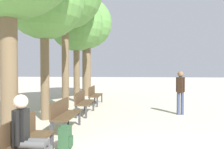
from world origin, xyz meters
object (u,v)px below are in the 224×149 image
(tree_row_3, at_px, (76,25))
(backpack, at_px, (65,138))
(bench_row_0, at_px, (23,139))
(bench_row_1, at_px, (64,113))
(pedestrian_near, at_px, (180,90))
(bench_row_2, at_px, (83,101))
(tree_row_1, at_px, (44,0))
(person_seated, at_px, (28,132))
(tree_row_4, at_px, (86,24))
(bench_row_3, at_px, (94,94))

(tree_row_3, xyz_separation_m, backpack, (1.49, -7.19, -3.58))
(bench_row_0, xyz_separation_m, bench_row_1, (0.00, 2.42, 0.00))
(tree_row_3, bearing_deg, pedestrian_near, -33.97)
(bench_row_1, xyz_separation_m, backpack, (0.46, -1.47, -0.25))
(backpack, relative_size, pedestrian_near, 0.31)
(bench_row_2, relative_size, tree_row_1, 0.29)
(bench_row_1, bearing_deg, bench_row_0, -90.00)
(bench_row_2, xyz_separation_m, pedestrian_near, (3.51, 0.25, 0.41))
(bench_row_2, distance_m, tree_row_1, 3.70)
(tree_row_1, bearing_deg, backpack, -62.27)
(person_seated, bearing_deg, bench_row_0, 127.09)
(bench_row_2, relative_size, backpack, 3.16)
(bench_row_1, xyz_separation_m, pedestrian_near, (3.51, 2.67, 0.41))
(bench_row_0, bearing_deg, bench_row_1, 90.00)
(tree_row_3, height_order, backpack, tree_row_3)
(tree_row_1, bearing_deg, bench_row_2, 45.38)
(tree_row_3, relative_size, tree_row_4, 0.88)
(bench_row_1, height_order, bench_row_2, same)
(bench_row_0, xyz_separation_m, tree_row_1, (-1.03, 3.79, 3.40))
(tree_row_1, relative_size, tree_row_4, 0.89)
(bench_row_1, xyz_separation_m, tree_row_4, (-1.03, 8.26, 3.78))
(bench_row_0, height_order, bench_row_3, same)
(bench_row_1, bearing_deg, bench_row_3, 90.00)
(bench_row_2, distance_m, tree_row_3, 4.81)
(bench_row_3, xyz_separation_m, pedestrian_near, (3.51, -2.17, 0.41))
(person_seated, height_order, pedestrian_near, pedestrian_near)
(bench_row_0, bearing_deg, pedestrian_near, 55.41)
(person_seated, bearing_deg, tree_row_4, 96.50)
(tree_row_1, height_order, tree_row_4, tree_row_4)
(bench_row_2, relative_size, tree_row_3, 0.29)
(tree_row_4, relative_size, backpack, 12.14)
(bench_row_0, bearing_deg, tree_row_3, 97.22)
(bench_row_1, bearing_deg, backpack, -72.49)
(bench_row_3, distance_m, pedestrian_near, 4.15)
(person_seated, distance_m, backpack, 1.34)
(bench_row_3, relative_size, tree_row_3, 0.29)
(bench_row_0, relative_size, pedestrian_near, 0.97)
(bench_row_1, height_order, bench_row_3, same)
(pedestrian_near, bearing_deg, bench_row_3, 148.23)
(bench_row_1, relative_size, tree_row_1, 0.29)
(bench_row_3, bearing_deg, bench_row_1, -90.00)
(bench_row_3, xyz_separation_m, backpack, (0.46, -6.31, -0.25))
(tree_row_1, bearing_deg, pedestrian_near, 15.90)
(bench_row_3, bearing_deg, tree_row_3, 139.31)
(bench_row_3, bearing_deg, backpack, -85.80)
(backpack, bearing_deg, bench_row_0, -115.93)
(bench_row_0, distance_m, tree_row_1, 5.20)
(bench_row_2, bearing_deg, tree_row_3, 107.32)
(bench_row_1, relative_size, tree_row_4, 0.26)
(bench_row_3, bearing_deg, bench_row_2, -90.00)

